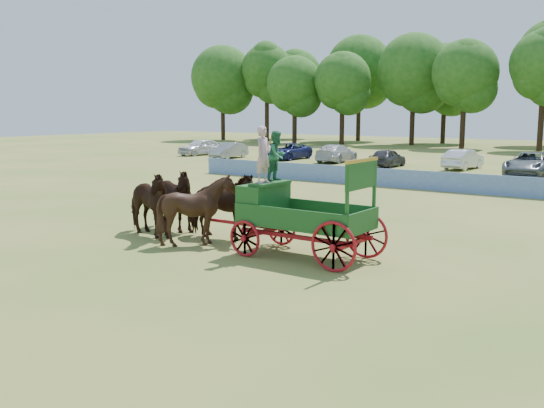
{
  "coord_description": "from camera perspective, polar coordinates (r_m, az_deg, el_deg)",
  "views": [
    {
      "loc": [
        13.75,
        -13.47,
        4.29
      ],
      "look_at": [
        2.56,
        2.26,
        1.3
      ],
      "focal_mm": 40.0,
      "sensor_mm": 36.0,
      "label": 1
    }
  ],
  "objects": [
    {
      "name": "horse_lead_left",
      "position": [
        21.16,
        -11.78,
        0.06
      ],
      "size": [
        2.89,
        1.73,
        2.28
      ],
      "primitive_type": "imported",
      "rotation": [
        0.0,
        0.0,
        1.38
      ],
      "color": "black",
      "rests_on": "ground"
    },
    {
      "name": "horse_wheel_left",
      "position": [
        19.48,
        -6.97,
        -0.55
      ],
      "size": [
        2.2,
        1.99,
        2.29
      ],
      "primitive_type": "imported",
      "rotation": [
        0.0,
        0.0,
        1.64
      ],
      "color": "black",
      "rests_on": "ground"
    },
    {
      "name": "sponsor_banner",
      "position": [
        34.95,
        10.27,
        2.48
      ],
      "size": [
        26.0,
        0.08,
        1.05
      ],
      "primitive_type": "cube",
      "color": "#1E49A4",
      "rests_on": "ground"
    },
    {
      "name": "farm_dray",
      "position": [
        18.03,
        1.18,
        0.4
      ],
      "size": [
        6.0,
        2.0,
        3.84
      ],
      "color": "#AA1122",
      "rests_on": "ground"
    },
    {
      "name": "treeline",
      "position": [
        76.23,
        20.64,
        11.88
      ],
      "size": [
        90.93,
        22.45,
        15.34
      ],
      "color": "#382314",
      "rests_on": "ground"
    },
    {
      "name": "parked_cars",
      "position": [
        44.84,
        22.01,
        3.63
      ],
      "size": [
        57.88,
        7.35,
        1.63
      ],
      "color": "silver",
      "rests_on": "ground"
    },
    {
      "name": "horse_wheel_right",
      "position": [
        20.3,
        -4.88,
        -0.15
      ],
      "size": [
        2.91,
        1.8,
        2.28
      ],
      "primitive_type": "imported",
      "rotation": [
        0.0,
        0.0,
        1.79
      ],
      "color": "black",
      "rests_on": "ground"
    },
    {
      "name": "ground",
      "position": [
        19.72,
        -9.94,
        -3.9
      ],
      "size": [
        160.0,
        160.0,
        0.0
      ],
      "primitive_type": "plane",
      "color": "#9E8547",
      "rests_on": "ground"
    },
    {
      "name": "horse_lead_right",
      "position": [
        21.91,
        -9.68,
        0.42
      ],
      "size": [
        2.84,
        1.58,
        2.28
      ],
      "primitive_type": "imported",
      "rotation": [
        0.0,
        0.0,
        1.44
      ],
      "color": "black",
      "rests_on": "ground"
    }
  ]
}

